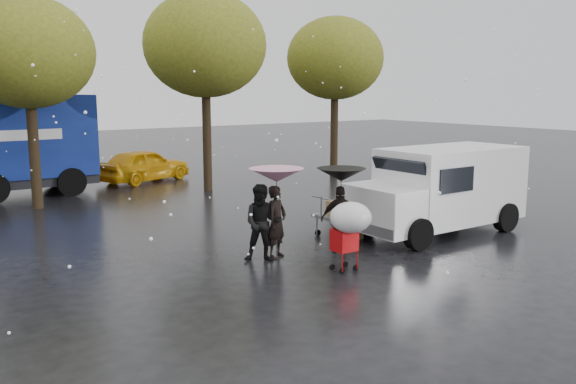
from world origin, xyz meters
TOP-DOWN VIEW (x-y plane):
  - ground at (0.00, 0.00)m, footprint 90.00×90.00m
  - person_pink at (-0.52, 1.00)m, footprint 0.69×0.60m
  - person_middle at (-0.95, 0.92)m, footprint 1.04×0.99m
  - person_black at (0.96, 0.58)m, footprint 0.95×0.81m
  - umbrella_pink at (-0.52, 1.00)m, footprint 1.21×1.21m
  - umbrella_black at (0.96, 0.58)m, footprint 1.12×1.12m
  - vendor_cart at (2.13, 1.72)m, footprint 1.52×0.80m
  - shopping_cart at (0.05, -0.78)m, footprint 0.84×0.84m
  - white_van at (4.31, 0.56)m, footprint 4.91×2.18m
  - box_ground_near at (1.91, 1.31)m, footprint 0.59×0.51m
  - box_ground_far at (1.71, 1.37)m, footprint 0.55×0.46m
  - yellow_taxi at (1.39, 13.35)m, footprint 4.25×2.80m
  - tree_row at (-0.47, 10.00)m, footprint 21.60×4.40m

SIDE VIEW (x-z plane):
  - ground at x=0.00m, z-range 0.00..0.00m
  - box_ground_far at x=1.71m, z-range 0.00..0.38m
  - box_ground_near at x=1.91m, z-range 0.00..0.47m
  - yellow_taxi at x=1.39m, z-range 0.00..1.34m
  - vendor_cart at x=2.13m, z-range 0.09..1.36m
  - person_black at x=0.96m, z-range 0.00..1.53m
  - person_pink at x=-0.52m, z-range 0.00..1.61m
  - person_middle at x=-0.95m, z-range 0.00..1.69m
  - shopping_cart at x=0.05m, z-range 0.33..1.80m
  - white_van at x=4.31m, z-range 0.06..2.26m
  - umbrella_black at x=0.96m, z-range 0.82..2.75m
  - umbrella_pink at x=-0.52m, z-range 0.85..2.84m
  - tree_row at x=-0.47m, z-range 1.46..8.58m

